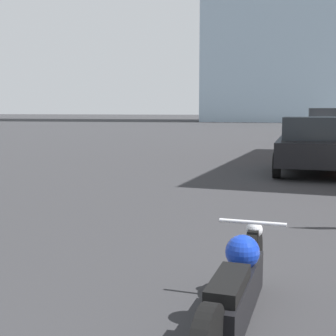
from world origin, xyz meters
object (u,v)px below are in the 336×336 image
(motorcycle, at_px, (236,290))
(parked_car_white, at_px, (322,126))
(parked_car_yellow, at_px, (324,123))
(parked_car_black, at_px, (311,145))
(parked_car_green, at_px, (330,121))

(motorcycle, height_order, parked_car_white, parked_car_white)
(motorcycle, xyz_separation_m, parked_car_yellow, (-0.16, 33.64, 0.50))
(parked_car_black, bearing_deg, parked_car_yellow, 86.99)
(parked_car_black, relative_size, parked_car_white, 0.89)
(parked_car_black, height_order, parked_car_green, parked_car_black)
(motorcycle, distance_m, parked_car_white, 23.22)
(parked_car_black, relative_size, parked_car_yellow, 0.87)
(motorcycle, relative_size, parked_car_black, 0.65)
(parked_car_white, distance_m, parked_car_green, 21.34)
(parked_car_yellow, distance_m, parked_car_green, 10.92)
(motorcycle, distance_m, parked_car_green, 44.56)
(parked_car_black, distance_m, parked_car_white, 13.02)
(parked_car_black, bearing_deg, motorcycle, -93.74)
(parked_car_green, bearing_deg, parked_car_black, -86.80)
(parked_car_white, xyz_separation_m, parked_car_yellow, (-0.13, 10.42, -0.05))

